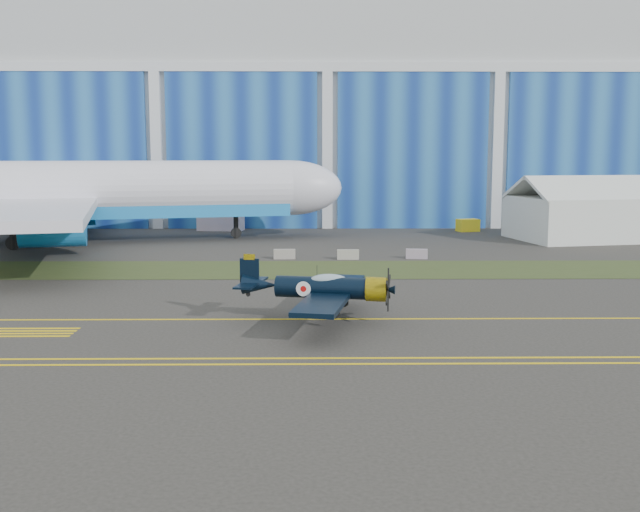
{
  "coord_description": "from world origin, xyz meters",
  "views": [
    {
      "loc": [
        -2.1,
        -48.06,
        9.65
      ],
      "look_at": [
        -1.49,
        3.32,
        2.62
      ],
      "focal_mm": 42.0,
      "sensor_mm": 36.0,
      "label": 1
    }
  ],
  "objects_px": {
    "tug": "(468,225)",
    "jetliner": "(47,125)",
    "warbird": "(322,288)",
    "shipping_container": "(221,221)",
    "tent": "(587,207)"
  },
  "relations": [
    {
      "from": "tug",
      "to": "jetliner",
      "type": "bearing_deg",
      "value": 178.08
    },
    {
      "from": "warbird",
      "to": "shipping_container",
      "type": "distance_m",
      "value": 53.63
    },
    {
      "from": "shipping_container",
      "to": "jetliner",
      "type": "bearing_deg",
      "value": -129.75
    },
    {
      "from": "jetliner",
      "to": "tug",
      "type": "bearing_deg",
      "value": 0.37
    },
    {
      "from": "jetliner",
      "to": "tent",
      "type": "distance_m",
      "value": 60.1
    },
    {
      "from": "shipping_container",
      "to": "tug",
      "type": "relative_size",
      "value": 2.16
    },
    {
      "from": "jetliner",
      "to": "tug",
      "type": "relative_size",
      "value": 32.47
    },
    {
      "from": "shipping_container",
      "to": "tent",
      "type": "bearing_deg",
      "value": -2.82
    },
    {
      "from": "warbird",
      "to": "jetliner",
      "type": "distance_m",
      "value": 49.36
    },
    {
      "from": "warbird",
      "to": "tug",
      "type": "relative_size",
      "value": 5.33
    },
    {
      "from": "jetliner",
      "to": "tug",
      "type": "xyz_separation_m",
      "value": [
        47.81,
        12.06,
        -11.88
      ]
    },
    {
      "from": "jetliner",
      "to": "tent",
      "type": "relative_size",
      "value": 4.84
    },
    {
      "from": "tent",
      "to": "shipping_container",
      "type": "bearing_deg",
      "value": 154.9
    },
    {
      "from": "tent",
      "to": "jetliner",
      "type": "bearing_deg",
      "value": 171.7
    },
    {
      "from": "jetliner",
      "to": "tent",
      "type": "height_order",
      "value": "jetliner"
    }
  ]
}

